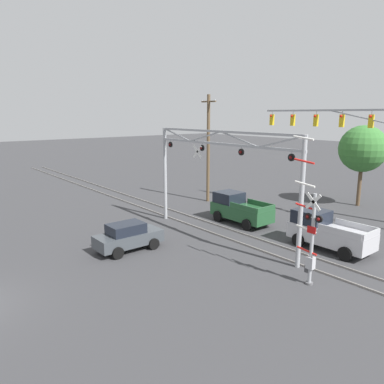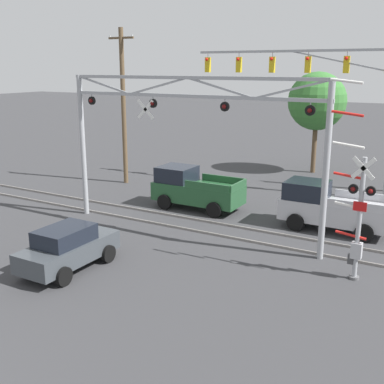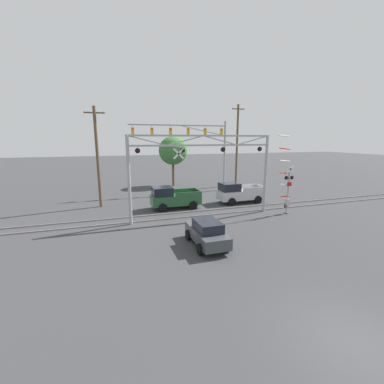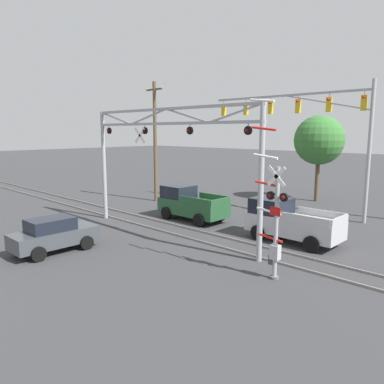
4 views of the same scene
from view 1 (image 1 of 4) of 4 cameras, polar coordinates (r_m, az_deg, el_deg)
name	(u,v)px [view 1 (image 1 of 4)]	position (r m, az deg, el deg)	size (l,w,h in m)	color
rail_track_near	(222,236)	(24.18, 4.65, -6.77)	(80.00, 0.08, 0.10)	gray
rail_track_far	(238,232)	(25.15, 7.03, -6.08)	(80.00, 0.08, 0.10)	gray
crossing_gantry	(220,166)	(22.95, 4.30, 4.03)	(12.01, 0.28, 6.78)	#9EA0A5
crossing_signal_mast	(310,236)	(17.90, 17.59, -6.44)	(1.73, 0.35, 6.80)	#9EA0A5
traffic_signal_span	(359,136)	(29.13, 24.09, 7.80)	(11.82, 0.39, 8.60)	#9EA0A5
pickup_truck_lead	(239,209)	(27.24, 7.15, -2.55)	(4.61, 2.15, 2.11)	#23512D
pickup_truck_following	(327,231)	(23.29, 19.82, -5.66)	(4.76, 2.15, 2.11)	#B7B7BC
sedan_waiting	(128,236)	(22.00, -9.72, -6.69)	(1.89, 3.87, 1.62)	#3D4247
utility_pole_left	(208,148)	(33.16, 2.50, 6.78)	(1.80, 0.28, 9.38)	brown
background_tree_beyond_span	(363,149)	(34.52, 24.58, 5.99)	(3.90, 3.90, 6.84)	brown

